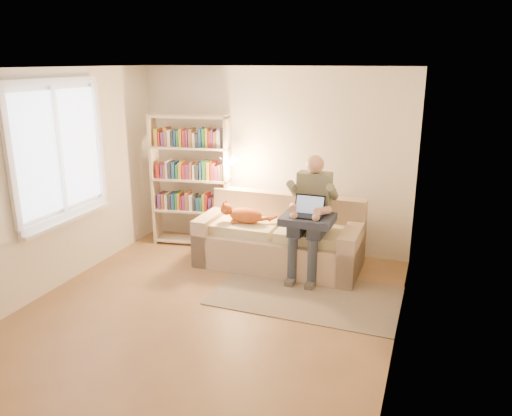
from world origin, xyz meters
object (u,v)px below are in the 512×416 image
at_px(sofa, 280,241).
at_px(laptop, 310,211).
at_px(bookshelf, 191,174).
at_px(cat, 240,214).
at_px(person, 311,209).

bearing_deg(sofa, laptop, -32.13).
relative_size(sofa, bookshelf, 1.11).
bearing_deg(bookshelf, sofa, -21.67).
distance_m(laptop, bookshelf, 2.06).
height_order(cat, bookshelf, bookshelf).
bearing_deg(laptop, bookshelf, 162.64).
height_order(sofa, cat, sofa).
height_order(sofa, bookshelf, bookshelf).
relative_size(person, cat, 2.21).
xyz_separation_m(laptop, bookshelf, (-1.95, 0.62, 0.18)).
distance_m(person, laptop, 0.14).
distance_m(sofa, person, 0.72).
bearing_deg(cat, laptop, -9.17).
height_order(sofa, laptop, laptop).
relative_size(person, bookshelf, 0.79).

